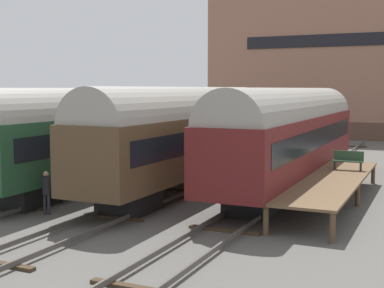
# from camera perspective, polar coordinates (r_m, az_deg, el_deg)

# --- Properties ---
(ground_plane) EXTENTS (200.00, 200.00, 0.00)m
(ground_plane) POSITION_cam_1_polar(r_m,az_deg,el_deg) (23.47, -4.35, -6.33)
(ground_plane) COLOR #56544F
(track_left) EXTENTS (2.60, 60.00, 0.26)m
(track_left) POSITION_cam_1_polar(r_m,az_deg,el_deg) (25.91, -13.22, -4.98)
(track_left) COLOR #4C4742
(track_left) RESTS_ON ground
(track_middle) EXTENTS (2.60, 60.00, 0.26)m
(track_middle) POSITION_cam_1_polar(r_m,az_deg,el_deg) (23.44, -4.35, -5.99)
(track_middle) COLOR #4C4742
(track_middle) RESTS_ON ground
(track_right) EXTENTS (2.60, 60.00, 0.26)m
(track_right) POSITION_cam_1_polar(r_m,az_deg,el_deg) (21.65, 6.32, -7.01)
(track_right) COLOR #4C4742
(track_right) RESTS_ON ground
(train_car_brown) EXTENTS (2.97, 17.21, 5.06)m
(train_car_brown) POSITION_cam_1_polar(r_m,az_deg,el_deg) (26.39, -0.42, 1.37)
(train_car_brown) COLOR black
(train_car_brown) RESTS_ON ground
(train_car_maroon) EXTENTS (3.00, 18.68, 5.02)m
(train_car_maroon) POSITION_cam_1_polar(r_m,az_deg,el_deg) (27.17, 10.52, 1.34)
(train_car_maroon) COLOR black
(train_car_maroon) RESTS_ON ground
(train_car_green) EXTENTS (2.89, 16.52, 5.01)m
(train_car_green) POSITION_cam_1_polar(r_m,az_deg,el_deg) (27.73, -9.90, 1.45)
(train_car_green) COLOR black
(train_car_green) RESTS_ON ground
(station_platform) EXTENTS (2.52, 12.27, 1.10)m
(station_platform) POSITION_cam_1_polar(r_m,az_deg,el_deg) (23.86, 14.64, -3.83)
(station_platform) COLOR brown
(station_platform) RESTS_ON ground
(bench) EXTENTS (1.40, 0.40, 0.91)m
(bench) POSITION_cam_1_polar(r_m,az_deg,el_deg) (26.56, 16.32, -1.63)
(bench) COLOR #2D4C33
(bench) RESTS_ON station_platform
(person_worker) EXTENTS (0.32, 0.32, 1.74)m
(person_worker) POSITION_cam_1_polar(r_m,az_deg,el_deg) (21.94, -15.27, -4.60)
(person_worker) COLOR #282833
(person_worker) RESTS_ON ground
(warehouse_building) EXTENTS (29.68, 10.80, 17.49)m
(warehouse_building) POSITION_cam_1_polar(r_m,az_deg,el_deg) (59.14, 17.35, 9.32)
(warehouse_building) COLOR brown
(warehouse_building) RESTS_ON ground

